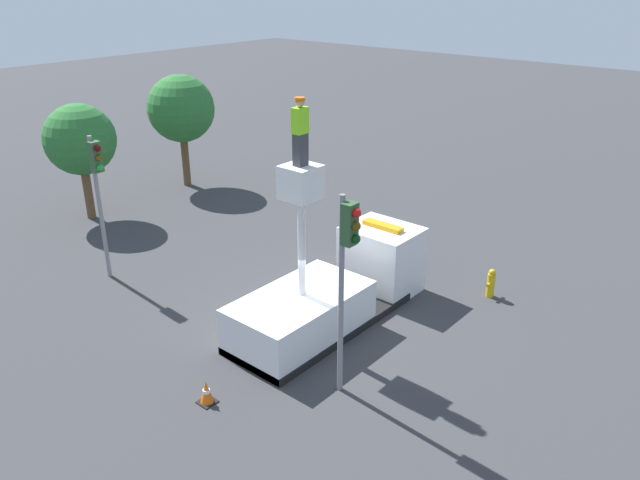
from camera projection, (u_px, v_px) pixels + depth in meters
The scene contains 9 objects.
ground_plane at pixel (322, 325), 18.70m from camera, with size 120.00×120.00×0.00m, color #38383A.
bucket_truck at pixel (334, 292), 18.74m from camera, with size 7.03×2.36×5.16m.
worker at pixel (300, 132), 15.70m from camera, with size 0.40×0.26×1.75m.
traffic_light_pole at pixel (346, 259), 14.30m from camera, with size 0.34×0.57×5.24m.
traffic_light_across at pixel (98, 180), 20.20m from camera, with size 0.34×0.57×4.97m.
fire_hydrant at pixel (491, 283), 20.16m from camera, with size 0.50×0.26×0.98m.
traffic_cone_rear at pixel (206, 393), 15.25m from camera, with size 0.42×0.42×0.62m.
tree_left_bg at pixel (80, 140), 25.43m from camera, with size 2.91×2.91×4.88m.
tree_right_bg at pixel (181, 109), 29.33m from camera, with size 3.16×3.16×5.35m.
Camera 1 is at (-12.31, -10.41, 9.82)m, focal length 35.00 mm.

